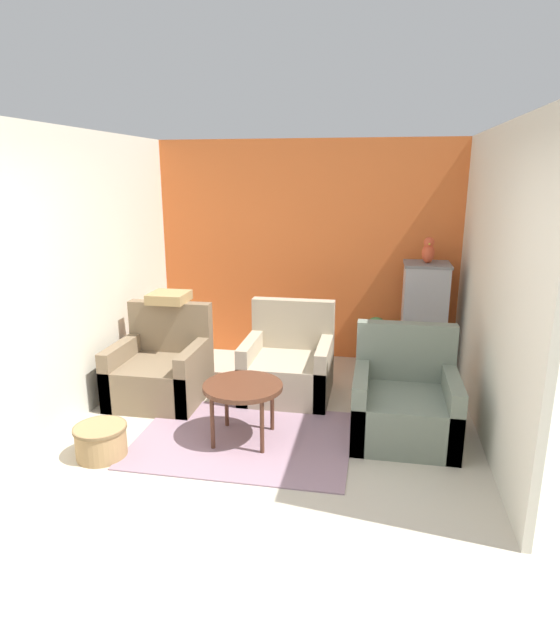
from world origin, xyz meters
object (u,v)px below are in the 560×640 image
at_px(coffee_table, 243,390).
at_px(armchair_left, 161,371).
at_px(armchair_right, 404,405).
at_px(parrot, 428,251).
at_px(wicker_basket, 101,440).
at_px(armchair_middle, 288,368).
at_px(potted_plant, 375,340).
at_px(birdcage, 423,319).

bearing_deg(coffee_table, armchair_left, 145.65).
bearing_deg(armchair_right, parrot, 81.25).
bearing_deg(wicker_basket, coffee_table, 24.44).
height_order(armchair_middle, parrot, parrot).
height_order(armchair_right, potted_plant, armchair_right).
height_order(armchair_left, wicker_basket, armchair_left).
height_order(armchair_middle, birdcage, birdcage).
bearing_deg(armchair_right, coffee_table, -166.37).
distance_m(armchair_right, armchair_middle, 1.36).
bearing_deg(potted_plant, parrot, -1.76).
distance_m(coffee_table, parrot, 2.70).
xyz_separation_m(birdcage, potted_plant, (-0.52, 0.02, -0.28)).
relative_size(armchair_left, armchair_middle, 1.00).
relative_size(armchair_right, armchair_middle, 1.00).
bearing_deg(wicker_basket, armchair_right, 18.57).
relative_size(armchair_left, armchair_right, 1.00).
xyz_separation_m(coffee_table, wicker_basket, (-1.07, -0.49, -0.32)).
xyz_separation_m(armchair_middle, potted_plant, (0.87, 0.90, 0.07)).
height_order(potted_plant, wicker_basket, potted_plant).
distance_m(parrot, wicker_basket, 3.83).
distance_m(coffee_table, armchair_left, 1.27).
bearing_deg(wicker_basket, birdcage, 42.21).
relative_size(birdcage, potted_plant, 2.02).
height_order(coffee_table, birdcage, birdcage).
height_order(armchair_left, birdcage, birdcage).
xyz_separation_m(parrot, potted_plant, (-0.52, 0.02, -1.06)).
bearing_deg(parrot, potted_plant, 178.24).
height_order(armchair_middle, wicker_basket, armchair_middle).
height_order(birdcage, wicker_basket, birdcage).
relative_size(coffee_table, armchair_middle, 0.72).
bearing_deg(coffee_table, birdcage, 50.38).
distance_m(coffee_table, armchair_right, 1.41).
xyz_separation_m(armchair_left, parrot, (2.65, 1.23, 1.13)).
xyz_separation_m(armchair_middle, wicker_basket, (-1.28, -1.54, -0.15)).
bearing_deg(armchair_middle, parrot, 32.39).
relative_size(potted_plant, wicker_basket, 1.49).
bearing_deg(coffee_table, armchair_right, 13.63).
bearing_deg(armchair_right, armchair_left, 170.96).
bearing_deg(parrot, armchair_right, -98.75).
relative_size(armchair_right, birdcage, 0.74).
bearing_deg(armchair_right, potted_plant, 99.56).
relative_size(coffee_table, armchair_left, 0.72).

